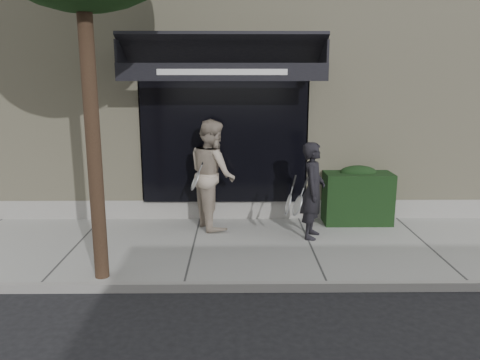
{
  "coord_description": "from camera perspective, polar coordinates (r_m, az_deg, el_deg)",
  "views": [
    {
      "loc": [
        -1.28,
        -7.59,
        2.93
      ],
      "look_at": [
        -1.2,
        0.6,
        1.12
      ],
      "focal_mm": 35.0,
      "sensor_mm": 36.0,
      "label": 1
    }
  ],
  "objects": [
    {
      "name": "curb",
      "position": [
        6.8,
        10.58,
        -12.62
      ],
      "size": [
        20.0,
        0.1,
        0.14
      ],
      "primitive_type": "cube",
      "color": "gray",
      "rests_on": "ground"
    },
    {
      "name": "hedge",
      "position": [
        9.43,
        14.07,
        -1.85
      ],
      "size": [
        1.3,
        0.7,
        1.14
      ],
      "color": "black",
      "rests_on": "sidewalk"
    },
    {
      "name": "pedestrian_back",
      "position": [
        8.78,
        -3.38,
        0.73
      ],
      "size": [
        1.1,
        1.22,
        2.06
      ],
      "color": "#B09F8D",
      "rests_on": "sidewalk"
    },
    {
      "name": "ground",
      "position": [
        8.24,
        8.5,
        -8.52
      ],
      "size": [
        80.0,
        80.0,
        0.0
      ],
      "primitive_type": "plane",
      "color": "black",
      "rests_on": "ground"
    },
    {
      "name": "pedestrian_front",
      "position": [
        8.31,
        8.86,
        -1.3
      ],
      "size": [
        0.87,
        0.89,
        1.71
      ],
      "color": "black",
      "rests_on": "sidewalk"
    },
    {
      "name": "sidewalk",
      "position": [
        8.22,
        8.51,
        -8.13
      ],
      "size": [
        20.0,
        3.0,
        0.12
      ],
      "primitive_type": "cube",
      "color": "#969691",
      "rests_on": "ground"
    },
    {
      "name": "building_facade",
      "position": [
        12.61,
        5.32,
        11.54
      ],
      "size": [
        14.3,
        8.04,
        5.64
      ],
      "color": "#B9B08D",
      "rests_on": "ground"
    }
  ]
}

